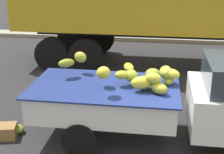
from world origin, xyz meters
name	(u,v)px	position (x,y,z in m)	size (l,w,h in m)	color
ground	(172,141)	(0.00, 0.00, 0.00)	(220.00, 220.00, 0.00)	#28282B
curb_strip	(169,39)	(0.00, 8.45, 0.08)	(80.00, 0.80, 0.16)	gray
pickup_truck	(210,101)	(0.64, 0.05, 0.89)	(5.06, 1.79, 1.70)	white
fallen_banana_bunch_near_tailgate	(17,129)	(-3.16, -0.16, 0.09)	(0.31, 0.27, 0.17)	olive
produce_crate	(3,131)	(-3.36, -0.38, 0.13)	(0.52, 0.36, 0.26)	olive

